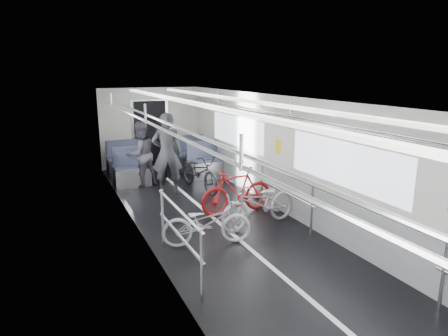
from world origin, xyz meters
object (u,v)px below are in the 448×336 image
object	(u,v)px
bike_right_mid	(260,203)
person_standing	(167,154)
person_seated	(141,154)
bike_right_far	(237,191)
bike_aisle	(199,172)
bike_left_far	(207,222)

from	to	relation	value
bike_right_mid	person_standing	size ratio (longest dim) A/B	0.90
person_standing	person_seated	distance (m)	0.99
bike_right_far	bike_aisle	size ratio (longest dim) A/B	0.90
bike_right_far	bike_aisle	distance (m)	1.86
bike_right_mid	person_seated	size ratio (longest dim) A/B	1.05
bike_right_far	bike_right_mid	bearing A→B (deg)	3.83
bike_aisle	person_seated	bearing A→B (deg)	133.64
bike_right_mid	bike_aisle	size ratio (longest dim) A/B	0.98
bike_left_far	bike_right_mid	distance (m)	1.28
bike_left_far	bike_right_mid	world-z (taller)	bike_right_mid
person_seated	person_standing	bearing A→B (deg)	99.02
bike_aisle	bike_left_far	bearing A→B (deg)	-116.00
person_standing	bike_aisle	bearing A→B (deg)	-170.55
bike_aisle	person_seated	xyz separation A→B (m)	(-1.21, 0.98, 0.36)
bike_aisle	person_standing	xyz separation A→B (m)	(-0.77, 0.10, 0.51)
bike_left_far	person_seated	xyz separation A→B (m)	(-0.19, 4.02, 0.43)
person_standing	bike_right_far	bearing A→B (deg)	131.50
bike_left_far	person_seated	world-z (taller)	person_seated
bike_left_far	person_seated	bearing A→B (deg)	14.63
bike_left_far	bike_aisle	xyz separation A→B (m)	(1.02, 3.04, 0.07)
person_standing	person_seated	bearing A→B (deg)	-46.44
person_standing	bike_right_mid	bearing A→B (deg)	126.15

